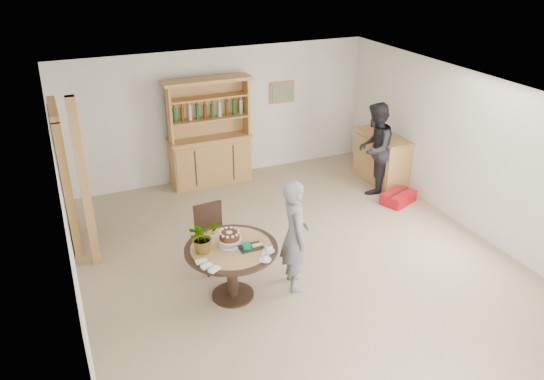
{
  "coord_description": "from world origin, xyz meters",
  "views": [
    {
      "loc": [
        -2.95,
        -5.83,
        4.33
      ],
      "look_at": [
        -0.24,
        0.42,
        1.05
      ],
      "focal_mm": 35.0,
      "sensor_mm": 36.0,
      "label": 1
    }
  ],
  "objects": [
    {
      "name": "hutch",
      "position": [
        -0.3,
        3.24,
        0.69
      ],
      "size": [
        1.62,
        0.54,
        2.04
      ],
      "color": "tan",
      "rests_on": "ground"
    },
    {
      "name": "pine_post",
      "position": [
        -2.7,
        1.2,
        1.25
      ],
      "size": [
        0.12,
        0.12,
        2.5
      ],
      "primitive_type": "cube",
      "color": "tan",
      "rests_on": "ground"
    },
    {
      "name": "coffee_cup_b",
      "position": [
        -0.86,
        -0.8,
        0.79
      ],
      "size": [
        0.15,
        0.15,
        0.08
      ],
      "color": "silver",
      "rests_on": "dining_table"
    },
    {
      "name": "room_shell",
      "position": [
        0.0,
        0.01,
        1.74
      ],
      "size": [
        6.04,
        7.04,
        2.52
      ],
      "color": "white",
      "rests_on": "ground"
    },
    {
      "name": "dining_table",
      "position": [
        -1.14,
        -0.35,
        0.6
      ],
      "size": [
        1.2,
        1.2,
        0.76
      ],
      "color": "black",
      "rests_on": "ground"
    },
    {
      "name": "sideboard",
      "position": [
        2.74,
        2.0,
        0.47
      ],
      "size": [
        0.54,
        1.26,
        0.94
      ],
      "color": "tan",
      "rests_on": "ground"
    },
    {
      "name": "teen_boy",
      "position": [
        -0.29,
        -0.45,
        0.79
      ],
      "size": [
        0.49,
        0.64,
        1.57
      ],
      "primitive_type": "imported",
      "rotation": [
        0.0,
        0.0,
        1.35
      ],
      "color": "slate",
      "rests_on": "ground"
    },
    {
      "name": "dining_chair",
      "position": [
        -1.15,
        0.48,
        0.54
      ],
      "size": [
        0.46,
        0.46,
        0.95
      ],
      "rotation": [
        0.0,
        0.0,
        0.09
      ],
      "color": "black",
      "rests_on": "ground"
    },
    {
      "name": "red_suitcase",
      "position": [
        2.5,
        1.05,
        0.1
      ],
      "size": [
        0.7,
        0.59,
        0.21
      ],
      "rotation": [
        0.0,
        0.0,
        0.37
      ],
      "color": "red",
      "rests_on": "ground"
    },
    {
      "name": "flower_vase",
      "position": [
        -1.49,
        -0.3,
        0.97
      ],
      "size": [
        0.47,
        0.44,
        0.42
      ],
      "primitive_type": "imported",
      "rotation": [
        0.0,
        0.0,
        0.35
      ],
      "color": "#3F7233",
      "rests_on": "dining_table"
    },
    {
      "name": "napkins",
      "position": [
        -1.55,
        -0.66,
        0.77
      ],
      "size": [
        0.24,
        0.33,
        0.03
      ],
      "color": "white",
      "rests_on": "dining_table"
    },
    {
      "name": "adult_person",
      "position": [
        2.34,
        1.67,
        0.85
      ],
      "size": [
        1.04,
        1.03,
        1.69
      ],
      "primitive_type": "imported",
      "rotation": [
        0.0,
        0.0,
        3.88
      ],
      "color": "black",
      "rests_on": "ground"
    },
    {
      "name": "ground",
      "position": [
        0.0,
        0.0,
        0.0
      ],
      "size": [
        7.0,
        7.0,
        0.0
      ],
      "primitive_type": "plane",
      "color": "tan",
      "rests_on": "ground"
    },
    {
      "name": "birthday_cake",
      "position": [
        -1.14,
        -0.3,
        0.88
      ],
      "size": [
        0.3,
        0.3,
        0.2
      ],
      "color": "white",
      "rests_on": "dining_table"
    },
    {
      "name": "gift_tray",
      "position": [
        -0.92,
        -0.47,
        0.79
      ],
      "size": [
        0.3,
        0.2,
        0.08
      ],
      "color": "black",
      "rests_on": "dining_table"
    },
    {
      "name": "coffee_cup_a",
      "position": [
        -0.74,
        -0.63,
        0.8
      ],
      "size": [
        0.15,
        0.15,
        0.09
      ],
      "color": "silver",
      "rests_on": "dining_table"
    },
    {
      "name": "doorway",
      "position": [
        -2.93,
        2.0,
        1.11
      ],
      "size": [
        0.13,
        1.1,
        2.18
      ],
      "color": "black",
      "rests_on": "ground"
    }
  ]
}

